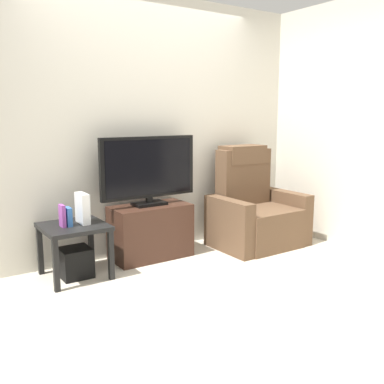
{
  "coord_description": "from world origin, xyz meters",
  "views": [
    {
      "loc": [
        -2.07,
        -2.83,
        1.42
      ],
      "look_at": [
        0.17,
        0.5,
        0.7
      ],
      "focal_mm": 40.43,
      "sensor_mm": 36.0,
      "label": 1
    }
  ],
  "objects_px": {
    "tv_stand": "(151,231)",
    "television": "(149,169)",
    "game_console": "(82,208)",
    "subwoofer_box": "(75,262)",
    "book_middle": "(68,217)",
    "recliner_armchair": "(255,211)",
    "book_leftmost": "(62,216)",
    "side_table": "(74,233)"
  },
  "relations": [
    {
      "from": "tv_stand",
      "to": "television",
      "type": "xyz_separation_m",
      "value": [
        -0.0,
        0.02,
        0.62
      ]
    },
    {
      "from": "tv_stand",
      "to": "game_console",
      "type": "xyz_separation_m",
      "value": [
        -0.72,
        -0.08,
        0.34
      ]
    },
    {
      "from": "subwoofer_box",
      "to": "book_middle",
      "type": "relative_size",
      "value": 1.6
    },
    {
      "from": "recliner_armchair",
      "to": "book_middle",
      "type": "xyz_separation_m",
      "value": [
        -2.04,
        0.11,
        0.18
      ]
    },
    {
      "from": "tv_stand",
      "to": "book_leftmost",
      "type": "bearing_deg",
      "value": -173.02
    },
    {
      "from": "tv_stand",
      "to": "book_middle",
      "type": "distance_m",
      "value": 0.91
    },
    {
      "from": "side_table",
      "to": "game_console",
      "type": "distance_m",
      "value": 0.23
    },
    {
      "from": "television",
      "to": "subwoofer_box",
      "type": "distance_m",
      "value": 1.12
    },
    {
      "from": "subwoofer_box",
      "to": "game_console",
      "type": "distance_m",
      "value": 0.49
    },
    {
      "from": "book_middle",
      "to": "side_table",
      "type": "bearing_deg",
      "value": 21.99
    },
    {
      "from": "subwoofer_box",
      "to": "tv_stand",
      "type": "bearing_deg",
      "value": 6.44
    },
    {
      "from": "recliner_armchair",
      "to": "book_leftmost",
      "type": "xyz_separation_m",
      "value": [
        -2.09,
        0.11,
        0.2
      ]
    },
    {
      "from": "subwoofer_box",
      "to": "game_console",
      "type": "relative_size",
      "value": 0.98
    },
    {
      "from": "subwoofer_box",
      "to": "game_console",
      "type": "xyz_separation_m",
      "value": [
        0.09,
        0.01,
        0.48
      ]
    },
    {
      "from": "television",
      "to": "recliner_armchair",
      "type": "bearing_deg",
      "value": -11.47
    },
    {
      "from": "recliner_armchair",
      "to": "side_table",
      "type": "relative_size",
      "value": 2.0
    },
    {
      "from": "tv_stand",
      "to": "television",
      "type": "relative_size",
      "value": 0.78
    },
    {
      "from": "game_console",
      "to": "television",
      "type": "bearing_deg",
      "value": 7.93
    },
    {
      "from": "book_leftmost",
      "to": "game_console",
      "type": "relative_size",
      "value": 0.72
    },
    {
      "from": "television",
      "to": "book_leftmost",
      "type": "distance_m",
      "value": 0.97
    },
    {
      "from": "recliner_armchair",
      "to": "book_middle",
      "type": "distance_m",
      "value": 2.05
    },
    {
      "from": "side_table",
      "to": "book_middle",
      "type": "height_order",
      "value": "book_middle"
    },
    {
      "from": "television",
      "to": "book_leftmost",
      "type": "height_order",
      "value": "television"
    },
    {
      "from": "game_console",
      "to": "book_middle",
      "type": "bearing_deg",
      "value": -167.87
    },
    {
      "from": "book_middle",
      "to": "game_console",
      "type": "height_order",
      "value": "game_console"
    },
    {
      "from": "television",
      "to": "book_middle",
      "type": "relative_size",
      "value": 6.16
    },
    {
      "from": "book_leftmost",
      "to": "book_middle",
      "type": "height_order",
      "value": "book_leftmost"
    },
    {
      "from": "recliner_armchair",
      "to": "game_console",
      "type": "height_order",
      "value": "recliner_armchair"
    },
    {
      "from": "subwoofer_box",
      "to": "recliner_armchair",
      "type": "bearing_deg",
      "value": -3.72
    },
    {
      "from": "tv_stand",
      "to": "television",
      "type": "distance_m",
      "value": 0.62
    },
    {
      "from": "book_leftmost",
      "to": "game_console",
      "type": "xyz_separation_m",
      "value": [
        0.19,
        0.03,
        0.04
      ]
    },
    {
      "from": "subwoofer_box",
      "to": "book_leftmost",
      "type": "height_order",
      "value": "book_leftmost"
    },
    {
      "from": "side_table",
      "to": "subwoofer_box",
      "type": "height_order",
      "value": "side_table"
    },
    {
      "from": "side_table",
      "to": "subwoofer_box",
      "type": "xyz_separation_m",
      "value": [
        0.0,
        -0.0,
        -0.27
      ]
    },
    {
      "from": "tv_stand",
      "to": "subwoofer_box",
      "type": "distance_m",
      "value": 0.83
    },
    {
      "from": "side_table",
      "to": "book_leftmost",
      "type": "bearing_deg",
      "value": -168.69
    },
    {
      "from": "side_table",
      "to": "subwoofer_box",
      "type": "bearing_deg",
      "value": -33.69
    },
    {
      "from": "book_leftmost",
      "to": "game_console",
      "type": "height_order",
      "value": "game_console"
    },
    {
      "from": "book_leftmost",
      "to": "tv_stand",
      "type": "bearing_deg",
      "value": 6.98
    },
    {
      "from": "book_middle",
      "to": "tv_stand",
      "type": "bearing_deg",
      "value": 7.39
    },
    {
      "from": "tv_stand",
      "to": "book_leftmost",
      "type": "height_order",
      "value": "book_leftmost"
    },
    {
      "from": "recliner_armchair",
      "to": "game_console",
      "type": "distance_m",
      "value": 1.92
    }
  ]
}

